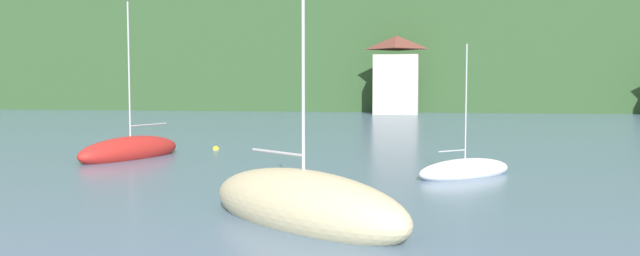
{
  "coord_description": "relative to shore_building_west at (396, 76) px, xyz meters",
  "views": [
    {
      "loc": [
        4.75,
        15.63,
        3.94
      ],
      "look_at": [
        0.0,
        42.61,
        2.1
      ],
      "focal_mm": 35.21,
      "sensor_mm": 36.0,
      "label": 1
    }
  ],
  "objects": [
    {
      "name": "shore_building_west",
      "position": [
        0.0,
        0.0,
        0.0
      ],
      "size": [
        6.44,
        5.73,
        10.98
      ],
      "color": "#BCB29E",
      "rests_on": "ground_plane"
    },
    {
      "name": "wooded_hillside",
      "position": [
        -4.4,
        47.99,
        3.72
      ],
      "size": [
        352.0,
        75.88,
        39.32
      ],
      "color": "#2D4C28",
      "rests_on": "ground_plane"
    },
    {
      "name": "sailboat_near_0",
      "position": [
        1.18,
        -71.21,
        -4.84
      ],
      "size": [
        7.79,
        6.84,
        9.04
      ],
      "rotation": [
        0.0,
        0.0,
        5.63
      ],
      "color": "#CCBC8E",
      "rests_on": "ground_plane"
    },
    {
      "name": "sailboat_mid_5",
      "position": [
        6.28,
        -60.87,
        -5.08
      ],
      "size": [
        4.82,
        4.52,
        6.05
      ],
      "rotation": [
        0.0,
        0.0,
        0.73
      ],
      "color": "white",
      "rests_on": "ground_plane"
    },
    {
      "name": "mooring_buoy_near",
      "position": [
        -8.39,
        -51.58,
        -5.32
      ],
      "size": [
        0.41,
        0.41,
        0.41
      ],
      "primitive_type": "sphere",
      "color": "yellow",
      "rests_on": "ground_plane"
    },
    {
      "name": "mooring_buoy_mid",
      "position": [
        0.5,
        -63.79,
        -5.32
      ],
      "size": [
        0.4,
        0.4,
        0.4
      ],
      "primitive_type": "sphere",
      "color": "orange",
      "rests_on": "ground_plane"
    },
    {
      "name": "sailboat_mid_6",
      "position": [
        -11.43,
        -56.83,
        -4.95
      ],
      "size": [
        4.07,
        7.55,
        8.94
      ],
      "rotation": [
        0.0,
        0.0,
        4.43
      ],
      "color": "red",
      "rests_on": "ground_plane"
    }
  ]
}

